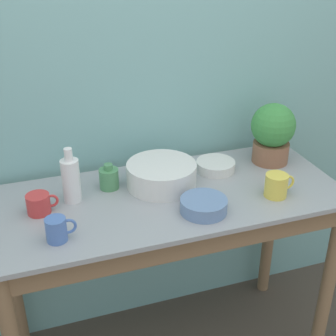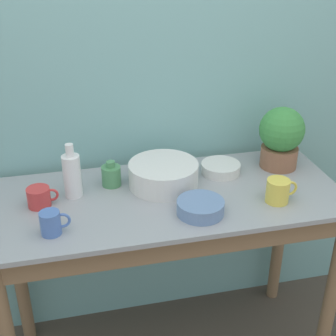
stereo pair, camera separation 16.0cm
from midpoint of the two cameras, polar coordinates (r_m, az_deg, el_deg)
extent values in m
cube|color=#7AB2B2|center=(2.04, -5.52, 9.34)|extent=(6.00, 0.05, 2.40)
cylinder|color=#846647|center=(2.19, 16.87, -13.69)|extent=(0.06, 0.06, 0.86)
cylinder|color=#846647|center=(2.28, -20.46, -12.53)|extent=(0.06, 0.06, 0.86)
cylinder|color=#846647|center=(2.52, 10.55, -6.88)|extent=(0.06, 0.06, 0.86)
cube|color=#846647|center=(1.70, 0.01, -9.44)|extent=(1.31, 0.02, 0.10)
cube|color=#93999E|center=(1.87, -2.46, -3.60)|extent=(1.41, 0.60, 0.02)
cylinder|color=#8C5B42|center=(2.14, 10.29, 1.89)|extent=(0.16, 0.16, 0.09)
sphere|color=#3D8C42|center=(2.09, 10.59, 5.10)|extent=(0.19, 0.19, 0.19)
cylinder|color=silver|center=(1.91, -3.18, -0.87)|extent=(0.29, 0.29, 0.10)
cylinder|color=white|center=(1.84, -14.20, -1.58)|extent=(0.07, 0.07, 0.17)
cylinder|color=white|center=(1.79, -14.60, 1.55)|extent=(0.03, 0.03, 0.05)
cylinder|color=#4C8C59|center=(1.92, -9.59, -1.35)|extent=(0.08, 0.08, 0.08)
cylinder|color=#4C8C59|center=(1.89, -9.72, 0.08)|extent=(0.04, 0.04, 0.02)
cylinder|color=#E5CC4C|center=(1.86, 10.67, -2.17)|extent=(0.09, 0.09, 0.09)
torus|color=#E5CC4C|center=(1.88, 12.01, -1.79)|extent=(0.06, 0.01, 0.06)
cylinder|color=#4C70B7|center=(1.65, -16.23, -7.31)|extent=(0.07, 0.07, 0.09)
torus|color=#4C70B7|center=(1.64, -14.83, -6.97)|extent=(0.06, 0.01, 0.06)
cylinder|color=#C63838|center=(1.82, -17.99, -4.25)|extent=(0.09, 0.09, 0.08)
torus|color=#C63838|center=(1.82, -16.48, -3.92)|extent=(0.05, 0.01, 0.05)
cylinder|color=silver|center=(2.04, 3.59, 0.23)|extent=(0.17, 0.17, 0.04)
cylinder|color=#6684B2|center=(1.74, 1.75, -4.65)|extent=(0.18, 0.18, 0.05)
camera|label=1|loc=(0.08, -92.54, -1.32)|focal=50.00mm
camera|label=2|loc=(0.08, 87.46, 1.32)|focal=50.00mm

